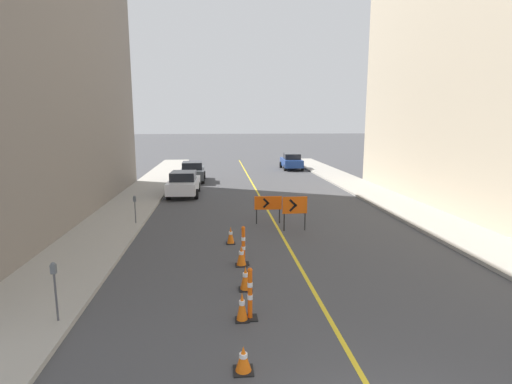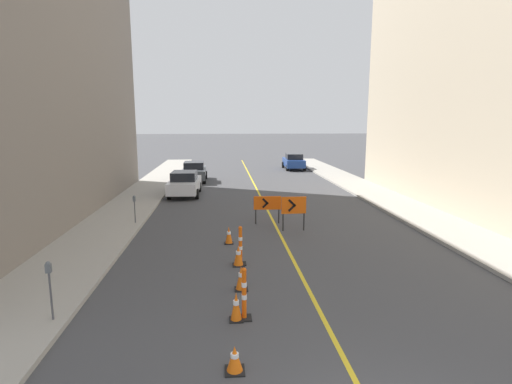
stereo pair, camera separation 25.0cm
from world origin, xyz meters
TOP-DOWN VIEW (x-y plane):
  - lane_stripe at (0.00, 22.53)m, footprint 0.12×45.06m
  - sidewalk_left at (-7.60, 22.53)m, footprint 2.93×45.06m
  - sidewalk_right at (7.60, 22.53)m, footprint 2.93×45.06m
  - building_facade_left at (-12.06, 15.74)m, footprint 6.00×23.86m
  - traffic_cone_nearest at (-2.24, 2.68)m, footprint 0.39×0.39m
  - traffic_cone_second at (-2.14, 4.70)m, footprint 0.34×0.34m
  - traffic_cone_third at (-1.93, 6.48)m, footprint 0.38×0.38m
  - traffic_cone_fourth at (-1.93, 8.44)m, footprint 0.40×0.40m
  - traffic_cone_fifth at (-2.20, 10.91)m, footprint 0.36×0.36m
  - delineator_post_front at (-1.94, 4.76)m, footprint 0.36×0.36m
  - delineator_post_rear at (-1.85, 8.56)m, footprint 0.38×0.38m
  - arrow_barricade_primary at (-0.34, 13.88)m, footprint 1.29×0.11m
  - arrow_barricade_secondary at (0.67, 12.56)m, footprint 1.10×0.10m
  - parked_car_curb_near at (-4.87, 21.56)m, footprint 1.95×4.36m
  - parked_car_curb_mid at (-4.67, 27.78)m, footprint 1.95×4.34m
  - parked_car_curb_far at (4.73, 35.14)m, footprint 1.98×4.37m
  - parking_meter_near_curb at (-6.48, 4.85)m, footprint 0.12×0.11m
  - parking_meter_far_curb at (-6.48, 14.05)m, footprint 0.12×0.11m

SIDE VIEW (x-z plane):
  - lane_stripe at x=0.00m, z-range 0.00..0.01m
  - sidewalk_left at x=-7.60m, z-range 0.00..0.14m
  - sidewalk_right at x=7.60m, z-range 0.00..0.14m
  - traffic_cone_nearest at x=-2.24m, z-range 0.00..0.53m
  - traffic_cone_fifth at x=-2.20m, z-range 0.00..0.68m
  - traffic_cone_fourth at x=-1.93m, z-range 0.00..0.70m
  - traffic_cone_third at x=-1.93m, z-range 0.00..0.71m
  - traffic_cone_second at x=-2.14m, z-range 0.00..0.72m
  - delineator_post_front at x=-1.94m, z-range -0.08..1.24m
  - delineator_post_rear at x=-1.85m, z-range -0.08..1.25m
  - parked_car_curb_near at x=-4.87m, z-range 0.00..1.59m
  - parked_car_curb_mid at x=-4.67m, z-range 0.00..1.59m
  - parked_car_curb_far at x=4.73m, z-range 0.00..1.59m
  - arrow_barricade_primary at x=-0.34m, z-range 0.29..1.60m
  - parking_meter_far_curb at x=-6.48m, z-range 0.40..1.69m
  - arrow_barricade_secondary at x=0.67m, z-range 0.32..1.85m
  - parking_meter_near_curb at x=-6.48m, z-range 0.43..1.87m
  - building_facade_left at x=-12.06m, z-range 0.00..17.74m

